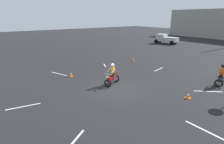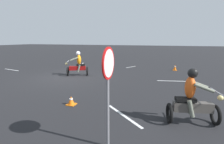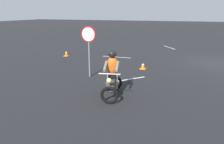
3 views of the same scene
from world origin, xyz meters
name	(u,v)px [view 1 (image 1 of 3)]	position (x,y,z in m)	size (l,w,h in m)	color
ground_plane	(114,88)	(0.00, 0.00, 0.00)	(120.00, 120.00, 0.00)	black
motorcycle_rider_foreground	(112,75)	(-0.75, 0.40, 0.73)	(1.14, 1.53, 1.66)	black
motorcycle_rider_background	(221,76)	(4.29, 6.98, 0.73)	(0.93, 1.56, 1.66)	black
pickup_truck	(166,39)	(-11.51, 21.31, 0.93)	(4.46, 2.82, 1.73)	black
traffic_cone_near_left	(71,75)	(-4.36, -1.42, 0.16)	(0.32, 0.32, 0.34)	orange
traffic_cone_near_right	(188,96)	(4.11, 2.85, 0.16)	(0.32, 0.32, 0.34)	orange
traffic_cone_mid_left	(133,59)	(-5.03, 6.69, 0.22)	(0.32, 0.32, 0.46)	orange
lane_stripe_e	(205,131)	(6.45, 0.38, 0.00)	(0.10, 1.93, 0.01)	silver
lane_stripe_ne	(208,91)	(4.38, 4.98, 0.00)	(0.10, 1.97, 0.01)	silver
lane_stripe_n	(159,69)	(-1.15, 6.47, 0.00)	(0.10, 1.72, 0.01)	silver
lane_stripe_nw	(105,65)	(-5.54, 3.00, 0.00)	(0.10, 1.31, 0.01)	silver
lane_stripe_w	(59,74)	(-5.71, -1.98, 0.00)	(0.10, 1.98, 0.01)	silver
lane_stripe_s	(23,107)	(-1.03, -5.87, 0.00)	(0.10, 1.86, 0.01)	silver
lane_stripe_se	(71,144)	(3.60, -4.96, 0.00)	(0.10, 2.04, 0.01)	silver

